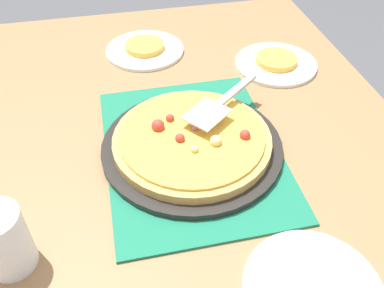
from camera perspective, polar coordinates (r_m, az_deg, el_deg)
dining_table at (r=0.97m, az=0.00°, el=-5.63°), size 1.40×1.00×0.75m
placemat at (r=0.89m, az=0.00°, el=-0.81°), size 0.48×0.36×0.01m
pizza_pan at (r=0.89m, az=0.00°, el=-0.33°), size 0.38×0.38×0.01m
pizza at (r=0.87m, az=-0.00°, el=0.63°), size 0.33×0.33×0.05m
plate_near_left at (r=1.23m, az=-6.40°, el=12.53°), size 0.22×0.22×0.01m
plate_far_right at (r=1.19m, az=11.27°, el=10.59°), size 0.22×0.22×0.01m
served_slice_left at (r=1.23m, az=-6.44°, el=13.05°), size 0.11×0.11×0.02m
served_slice_right at (r=1.18m, az=11.36°, el=11.13°), size 0.11×0.11×0.02m
cup_far at (r=0.74m, az=-24.18°, el=-11.88°), size 0.08×0.08×0.12m
pizza_server at (r=0.91m, az=3.80°, el=5.52°), size 0.18×0.20×0.01m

